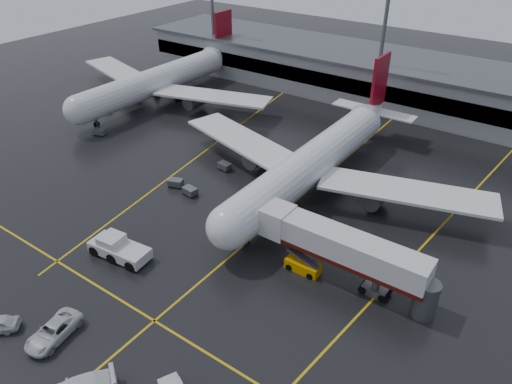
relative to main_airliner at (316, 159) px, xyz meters
The scene contains 19 objects.
ground 10.57m from the main_airliner, 90.00° to the right, with size 220.00×220.00×0.00m, color black.
apron_line_centre 10.57m from the main_airliner, 90.00° to the right, with size 0.25×90.00×0.02m, color gold.
apron_line_stop 31.98m from the main_airliner, 90.00° to the right, with size 60.00×0.25×0.02m, color gold.
apron_line_left 20.44m from the main_airliner, behind, with size 0.25×70.00×0.02m, color gold.
apron_line_right 18.49m from the main_airliner, ahead, with size 0.25×70.00×0.02m, color gold.
terminal 38.23m from the main_airliner, 90.00° to the left, with size 122.00×19.00×8.60m.
light_mast_left 56.34m from the main_airliner, 144.33° to the left, with size 3.00×1.20×25.45m.
light_mast_mid 34.26m from the main_airliner, 98.80° to the left, with size 3.00×1.20×25.45m.
main_airliner is the anchor object (origin of this frame).
second_airliner 43.68m from the main_airliner, 164.05° to the left, with size 48.80×45.60×14.10m.
jet_bridge 19.68m from the main_airliner, 52.90° to the right, with size 19.90×3.40×6.05m.
pushback_tractor 29.06m from the main_airliner, 111.34° to the right, with size 7.55×3.81×2.60m.
belt_loader 19.04m from the main_airliner, 64.63° to the right, with size 3.95×1.91×2.48m.
service_van_a 39.16m from the main_airliner, 99.06° to the right, with size 2.63×5.70×1.58m, color silver.
baggage_cart_a 18.08m from the main_airliner, 136.22° to the right, with size 2.16×1.56×1.12m.
baggage_cart_b 20.16m from the main_airliner, 143.73° to the right, with size 2.33×1.93×1.12m.
baggage_cart_c 14.35m from the main_airliner, 163.88° to the right, with size 2.16×1.57×1.12m.
baggage_cart_d 47.26m from the main_airliner, behind, with size 2.00×1.30×1.12m.
baggage_cart_e 39.42m from the main_airliner, behind, with size 2.33×1.93×1.12m.
Camera 1 is at (27.24, -43.30, 35.30)m, focal length 33.65 mm.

